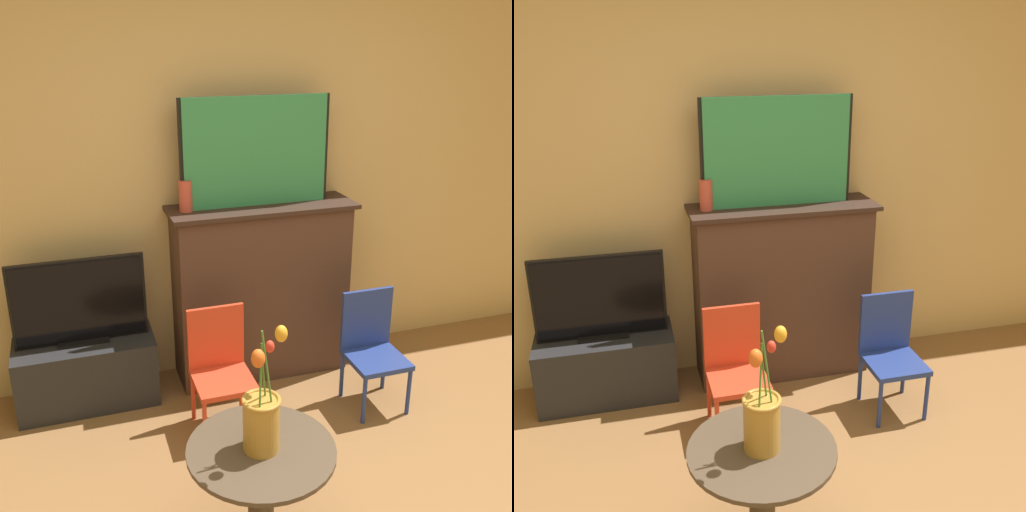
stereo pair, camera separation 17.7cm
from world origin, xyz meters
TOP-DOWN VIEW (x-y plane):
  - wall_back at (0.00, 2.13)m, footprint 8.00×0.06m
  - fireplace_mantel at (0.22, 1.93)m, footprint 1.13×0.37m
  - painting at (0.19, 1.94)m, footprint 0.90×0.03m
  - mantel_candle at (-0.24, 1.93)m, footprint 0.08×0.08m
  - tv_stand at (-0.88, 1.90)m, footprint 0.80×0.37m
  - tv_monitor at (-0.88, 1.90)m, footprint 0.75×0.12m
  - chair_red at (-0.18, 1.45)m, footprint 0.32×0.32m
  - chair_blue at (0.72, 1.39)m, footprint 0.32×0.32m
  - side_table at (-0.26, 0.52)m, footprint 0.60×0.60m
  - vase_tulips at (-0.26, 0.52)m, footprint 0.16×0.19m

SIDE VIEW (x-z plane):
  - tv_stand at x=-0.88m, z-range 0.00..0.40m
  - side_table at x=-0.26m, z-range 0.08..0.61m
  - chair_red at x=-0.18m, z-range 0.03..0.72m
  - chair_blue at x=0.72m, z-range 0.03..0.72m
  - fireplace_mantel at x=0.22m, z-range 0.01..1.13m
  - tv_monitor at x=-0.88m, z-range 0.39..0.90m
  - vase_tulips at x=-0.26m, z-range 0.40..0.96m
  - mantel_candle at x=-0.24m, z-range 1.12..1.30m
  - wall_back at x=0.00m, z-range 0.00..2.70m
  - painting at x=0.19m, z-range 1.12..1.75m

